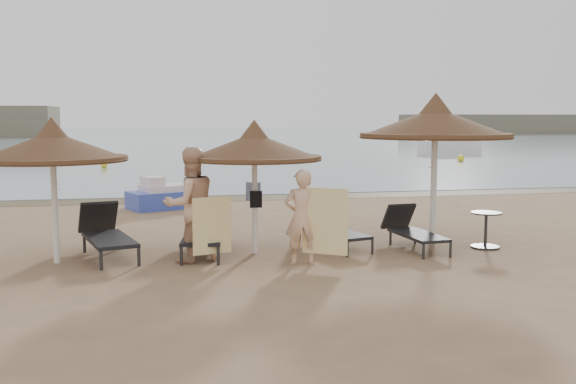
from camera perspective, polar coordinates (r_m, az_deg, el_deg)
name	(u,v)px	position (r m, az deg, el deg)	size (l,w,h in m)	color
ground	(244,265)	(11.31, -3.89, -6.52)	(160.00, 160.00, 0.00)	#99734E
sea	(171,136)	(90.98, -10.39, 4.93)	(200.00, 140.00, 0.03)	gray
wet_sand_strip	(207,199)	(20.54, -7.26, -0.59)	(200.00, 1.60, 0.01)	brown
palapa_left	(52,147)	(11.94, -20.21, 3.76)	(2.61, 2.61, 2.59)	white
palapa_center	(254,147)	(12.03, -3.01, 3.99)	(2.56, 2.56, 2.54)	white
palapa_right	(435,124)	(13.41, 12.96, 5.94)	(3.10, 3.10, 3.07)	white
lounger_far_left	(106,233)	(12.47, -15.88, -3.51)	(1.26, 2.25, 0.96)	#2A2A2C
lounger_near_left	(205,230)	(12.44, -7.39, -3.34)	(1.02, 2.22, 0.96)	#2A2A2C
lounger_near_right	(332,228)	(12.89, 3.95, -3.20)	(1.10, 1.96, 0.83)	#2A2A2C
lounger_far_right	(412,230)	(12.92, 10.97, -3.30)	(0.78, 1.89, 0.82)	#2A2A2C
side_table	(486,231)	(13.29, 17.17, -3.34)	(0.59, 0.59, 0.72)	#2A2A2C
person_left	(190,196)	(11.53, -8.67, -0.32)	(1.09, 0.71, 2.38)	#E3AF88
person_right	(302,210)	(11.19, 1.24, -1.57)	(0.90, 0.58, 1.95)	#E3AF88
towel_left	(212,226)	(11.28, -6.77, -2.98)	(0.70, 0.23, 1.01)	yellow
towel_right	(325,221)	(11.06, 3.29, -2.62)	(0.70, 0.47, 1.15)	yellow
bag_patterned	(253,192)	(12.28, -3.10, 0.04)	(0.29, 0.16, 0.35)	white
bag_dark	(256,199)	(11.96, -2.87, -0.64)	(0.22, 0.08, 0.31)	black
pedal_boat	(164,196)	(18.57, -10.95, -0.37)	(2.27, 1.83, 0.92)	#364DBD
buoy_left	(104,164)	(34.06, -16.03, 2.37)	(0.36, 0.36, 0.36)	yellow
buoy_mid	(226,157)	(39.48, -5.54, 3.14)	(0.35, 0.35, 0.35)	yellow
buoy_right	(461,158)	(38.52, 15.11, 2.90)	(0.41, 0.41, 0.41)	yellow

